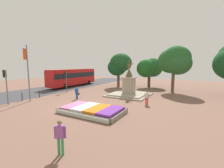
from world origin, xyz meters
TOP-DOWN VIEW (x-y plane):
  - ground_plane at (0.00, 0.00)m, footprint 72.10×72.10m
  - street_asphalt_strip at (-11.85, 0.00)m, footprint 8.29×63.09m
  - flower_planter at (2.66, -1.15)m, footprint 5.78×3.36m
  - statue_monument at (2.46, 7.81)m, footprint 5.51×5.51m
  - traffic_light_near_crossing at (-7.18, -3.40)m, footprint 0.41×0.29m
  - traffic_light_mid_block at (-7.41, 5.37)m, footprint 0.41×0.29m
  - banner_pole at (-6.51, -1.27)m, footprint 0.17×0.56m
  - city_bus at (-11.38, 11.11)m, footprint 2.52×11.80m
  - pedestrian_with_handbag at (-2.50, 2.50)m, footprint 0.23×0.73m
  - pedestrian_near_planter at (6.16, 4.10)m, footprint 0.56×0.28m
  - pedestrian_crossing_plaza at (5.22, -7.07)m, footprint 0.51×0.38m
  - kerb_bollard_mid_a at (-7.50, -1.63)m, footprint 0.15×0.15m
  - kerb_bollard_mid_b at (-7.50, 0.67)m, footprint 0.13×0.13m
  - park_tree_far_left at (7.64, 13.80)m, footprint 5.20×4.51m
  - park_tree_behind_statue at (-2.43, 14.54)m, footprint 4.77×4.03m
  - park_tree_mid_canopy at (2.78, 17.33)m, footprint 4.68×4.67m

SIDE VIEW (x-z plane):
  - ground_plane at x=0.00m, z-range 0.00..0.00m
  - street_asphalt_strip at x=-11.85m, z-range 0.00..0.01m
  - flower_planter at x=2.66m, z-range -0.03..0.55m
  - kerb_bollard_mid_b at x=-7.50m, z-range 0.02..0.95m
  - kerb_bollard_mid_a at x=-7.50m, z-range 0.02..1.08m
  - pedestrian_with_handbag at x=-2.50m, z-range 0.09..1.65m
  - pedestrian_near_planter at x=6.16m, z-range 0.11..1.65m
  - statue_monument at x=2.46m, z-range -1.51..3.40m
  - pedestrian_crossing_plaza at x=5.22m, z-range 0.14..1.91m
  - city_bus at x=-11.38m, z-range 0.25..3.70m
  - traffic_light_mid_block at x=-7.41m, z-range 0.64..4.00m
  - traffic_light_near_crossing at x=-7.18m, z-range 0.71..4.52m
  - banner_pole at x=-6.51m, z-range 0.15..6.78m
  - park_tree_mid_canopy at x=2.78m, z-range 0.91..6.59m
  - park_tree_behind_statue at x=-2.43m, z-range 1.17..7.73m
  - park_tree_far_left at x=7.64m, z-range 1.36..8.64m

